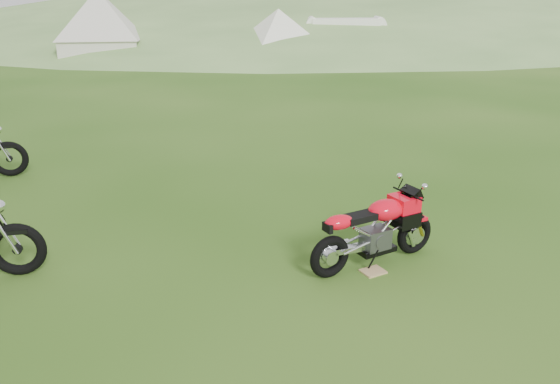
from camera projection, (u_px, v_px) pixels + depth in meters
name	position (u px, v px, depth m)	size (l,w,h in m)	color
ground	(287.00, 268.00, 6.57)	(120.00, 120.00, 0.00)	#224C10
hillside	(343.00, 27.00, 49.98)	(80.00, 64.00, 8.00)	#5E8945
hedgerow	(343.00, 27.00, 49.98)	(36.00, 1.20, 8.60)	black
sport_motorcycle	(375.00, 225.00, 6.49)	(1.71, 0.43, 1.03)	red
plywood_board	(373.00, 271.00, 6.47)	(0.27, 0.22, 0.02)	tan
tent_left	(101.00, 28.00, 25.26)	(3.41, 3.41, 2.96)	beige
tent_right	(278.00, 34.00, 25.43)	(2.84, 2.84, 2.46)	white
caravan	(344.00, 37.00, 27.14)	(4.07, 1.82, 1.90)	white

